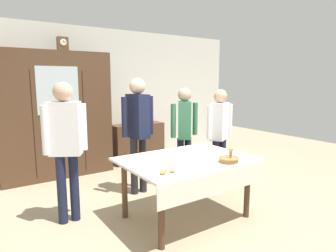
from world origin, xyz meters
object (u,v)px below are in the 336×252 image
Objects in this scene: dining_table at (188,167)px; tea_cup_near_right at (194,148)px; tea_cup_front_edge at (151,156)px; wall_cabinet at (56,115)px; bread_basket at (229,159)px; book_stack at (138,122)px; person_by_cabinet at (184,127)px; pastry_plate at (168,174)px; person_behind_table_left at (220,129)px; tea_cup_far_left at (184,150)px; person_beside_shelf at (138,124)px; tea_cup_far_right at (169,163)px; spoon_far_left at (221,154)px; mantel_clock at (63,44)px; person_near_right_end at (65,138)px; bookshelf_low at (138,143)px; spoon_mid_left at (184,158)px.

tea_cup_near_right is at bearing 43.31° from dining_table.
wall_cabinet is at bearing 103.21° from tea_cup_front_edge.
dining_table is 0.47m from tea_cup_front_edge.
bread_basket is (-0.06, -0.72, 0.01)m from tea_cup_near_right.
person_by_cabinet reaches higher than book_stack.
pastry_plate is (-1.28, -3.01, -0.07)m from book_stack.
person_by_cabinet is 0.56m from person_behind_table_left.
tea_cup_far_left is (0.53, 0.03, 0.00)m from tea_cup_front_edge.
tea_cup_front_edge is 1.52m from person_behind_table_left.
book_stack is 1.67× the size of tea_cup_far_left.
tea_cup_near_right is 0.46× the size of pastry_plate.
person_beside_shelf reaches higher than person_behind_table_left.
tea_cup_far_right is at bearing -141.68° from tea_cup_far_left.
spoon_far_left is 0.08× the size of person_behind_table_left.
tea_cup_far_right is (0.37, -2.69, -1.53)m from mantel_clock.
spoon_far_left is 1.08m from person_by_cabinet.
person_by_cabinet is (-0.05, -1.66, 0.11)m from book_stack.
bread_basket is at bearing -74.68° from person_beside_shelf.
wall_cabinet reaches higher than tea_cup_near_right.
book_stack is at bearing 66.85° from pastry_plate.
pastry_plate is at bearing -107.20° from person_beside_shelf.
pastry_plate is at bearing -146.21° from dining_table.
tea_cup_far_left is at bearing -17.00° from person_near_right_end.
bookshelf_low is (0.74, 2.64, -0.26)m from dining_table.
bread_basket is (1.03, -2.97, -1.52)m from mantel_clock.
tea_cup_front_edge reaches higher than spoon_far_left.
tea_cup_near_right is at bearing -117.04° from person_by_cabinet.
book_stack is 0.12× the size of person_beside_shelf.
person_beside_shelf reaches higher than tea_cup_front_edge.
person_by_cabinet is (1.05, 0.70, 0.17)m from tea_cup_front_edge.
tea_cup_far_right is at bearing -102.12° from person_beside_shelf.
tea_cup_front_edge is at bearing 142.08° from dining_table.
mantel_clock reaches higher than person_beside_shelf.
wall_cabinet is at bearing 179.79° from mantel_clock.
person_behind_table_left is at bearing -79.36° from bookshelf_low.
person_behind_table_left is at bearing 13.05° from tea_cup_front_edge.
person_behind_table_left is (0.43, -0.36, -0.02)m from person_by_cabinet.
tea_cup_near_right is at bearing -99.31° from bookshelf_low.
bookshelf_low is 4.56× the size of bread_basket.
spoon_mid_left is at bearing -127.67° from person_by_cabinet.
person_near_right_end is at bearing -100.58° from wall_cabinet.
wall_cabinet is 3.01m from spoon_far_left.
bread_basket reaches higher than book_stack.
person_near_right_end reaches higher than pastry_plate.
book_stack reaches higher than pastry_plate.
bookshelf_low is 9.19× the size of spoon_far_left.
tea_cup_front_edge is at bearing -27.85° from person_near_right_end.
tea_cup_front_edge is 0.54× the size of bread_basket.
tea_cup_front_edge is at bearing -107.90° from person_beside_shelf.
person_near_right_end is at bearing -136.33° from book_stack.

